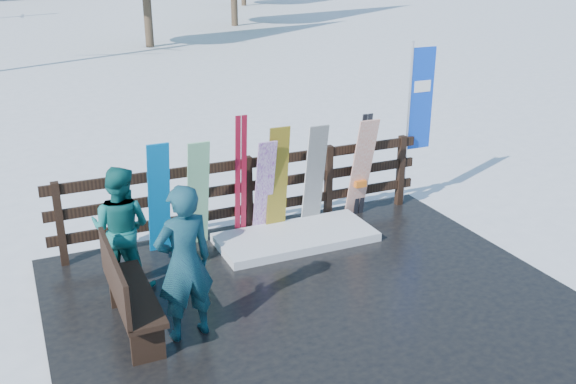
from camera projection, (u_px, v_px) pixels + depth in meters
name	position (u px, v px, depth m)	size (l,w,h in m)	color
ground	(316.00, 307.00, 7.61)	(700.00, 700.00, 0.00)	white
deck	(316.00, 304.00, 7.60)	(6.00, 5.00, 0.08)	black
fence	(248.00, 189.00, 9.22)	(5.60, 0.10, 1.15)	black
snow_patch	(296.00, 237.00, 9.11)	(2.22, 1.00, 0.12)	white
bench	(126.00, 291.00, 6.78)	(0.41, 1.50, 0.97)	black
snowboard_0	(159.00, 199.00, 8.47)	(0.29, 0.03, 1.63)	#0373C1
snowboard_1	(198.00, 195.00, 8.68)	(0.30, 0.03, 1.59)	white
snowboard_2	(278.00, 181.00, 9.12)	(0.30, 0.03, 1.63)	yellow
snowboard_3	(264.00, 188.00, 9.07)	(0.27, 0.03, 1.48)	white
snowboard_4	(314.00, 176.00, 9.35)	(0.30, 0.03, 1.60)	black
snowboard_5	(361.00, 169.00, 9.65)	(0.32, 0.03, 1.63)	white
ski_pair_a	(241.00, 178.00, 8.94)	(0.16, 0.19, 1.82)	maroon
ski_pair_b	(363.00, 165.00, 9.73)	(0.17, 0.18, 1.64)	black
rental_flag	(418.00, 105.00, 10.03)	(0.45, 0.04, 2.60)	silver
person_front	(184.00, 263.00, 6.62)	(0.63, 0.41, 1.72)	#19595A
person_back	(121.00, 228.00, 7.66)	(0.75, 0.59, 1.55)	#13615E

